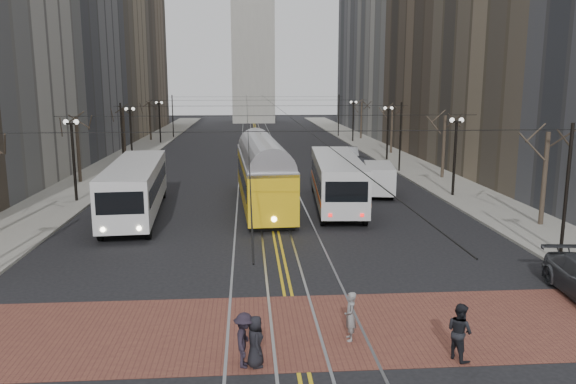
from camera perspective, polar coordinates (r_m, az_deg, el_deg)
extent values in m
plane|color=black|center=(23.58, -0.13, -9.68)|extent=(260.00, 260.00, 0.00)
cube|color=gray|center=(68.84, -15.46, 3.69)|extent=(5.00, 140.00, 0.15)
cube|color=gray|center=(69.52, 9.63, 4.00)|extent=(5.00, 140.00, 0.15)
cube|color=brown|center=(19.90, 0.71, -13.72)|extent=(25.00, 6.00, 0.01)
cube|color=gray|center=(67.54, -2.85, 3.88)|extent=(4.80, 130.00, 0.02)
cube|color=gold|center=(67.54, -2.85, 3.89)|extent=(0.42, 130.00, 0.01)
cube|color=slate|center=(72.62, -24.54, 16.89)|extent=(16.00, 20.00, 34.00)
cube|color=brown|center=(111.25, -17.34, 16.52)|extent=(16.00, 20.00, 40.00)
cube|color=brown|center=(73.71, 18.21, 17.21)|extent=(16.00, 20.00, 34.00)
cube|color=slate|center=(111.96, 10.25, 16.79)|extent=(16.00, 20.00, 40.00)
cylinder|color=black|center=(42.17, -20.91, 2.73)|extent=(0.20, 0.20, 5.60)
cylinder|color=black|center=(61.48, -15.65, 5.41)|extent=(0.20, 0.20, 5.60)
cylinder|color=black|center=(81.12, -12.89, 6.79)|extent=(0.20, 0.20, 5.60)
cylinder|color=black|center=(43.18, 16.56, 3.17)|extent=(0.20, 0.20, 5.60)
cylinder|color=black|center=(62.17, 10.07, 5.71)|extent=(0.20, 0.20, 5.60)
cylinder|color=black|center=(81.64, 6.63, 7.02)|extent=(0.20, 0.20, 5.60)
cylinder|color=#382D23|center=(50.35, -20.53, 3.98)|extent=(0.28, 0.28, 5.60)
cylinder|color=#382D23|center=(67.73, -16.33, 5.86)|extent=(0.28, 0.28, 5.60)
cylinder|color=#382D23|center=(85.37, -13.83, 6.95)|extent=(0.28, 0.28, 5.60)
cylinder|color=#382D23|center=(35.92, 24.59, 1.13)|extent=(0.28, 0.28, 5.60)
cylinder|color=#382D23|center=(51.32, 15.52, 4.40)|extent=(0.28, 0.28, 5.60)
cylinder|color=#382D23|center=(68.46, 10.48, 6.16)|extent=(0.28, 0.28, 5.60)
cylinder|color=#382D23|center=(85.95, 7.45, 7.20)|extent=(0.28, 0.28, 5.60)
cylinder|color=black|center=(67.05, -4.20, 8.96)|extent=(0.03, 120.00, 0.03)
cylinder|color=black|center=(67.12, -1.61, 8.99)|extent=(0.03, 120.00, 0.03)
cylinder|color=black|center=(53.47, -16.49, 5.13)|extent=(0.16, 0.16, 6.60)
cylinder|color=black|center=(88.88, -11.63, 7.51)|extent=(0.16, 0.16, 6.60)
cylinder|color=black|center=(28.48, 26.40, -0.34)|extent=(0.16, 0.16, 6.60)
cylinder|color=black|center=(54.22, 11.34, 5.45)|extent=(0.16, 0.16, 6.60)
cylinder|color=black|center=(89.33, 5.16, 7.70)|extent=(0.16, 0.16, 6.60)
cube|color=silver|center=(36.79, -15.19, 0.22)|extent=(3.81, 13.81, 3.41)
cube|color=yellow|center=(38.65, -2.57, 1.30)|extent=(3.65, 15.70, 3.67)
cube|color=silver|center=(38.48, 4.94, 1.03)|extent=(3.76, 13.24, 3.41)
cube|color=silver|center=(42.81, 9.22, 1.20)|extent=(2.80, 5.50, 2.32)
imported|color=#44454C|center=(53.46, 7.44, 2.80)|extent=(2.12, 4.84, 1.62)
imported|color=#A1A3A8|center=(61.96, 6.37, 3.87)|extent=(2.12, 4.64, 1.47)
imported|color=black|center=(17.24, -3.35, -14.91)|extent=(0.61, 0.84, 1.58)
imported|color=gray|center=(18.90, 6.35, -12.44)|extent=(0.41, 0.61, 1.64)
imported|color=black|center=(18.34, 17.04, -13.38)|extent=(0.98, 1.07, 1.79)
imported|color=black|center=(17.22, -4.46, -14.77)|extent=(0.72, 1.14, 1.68)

